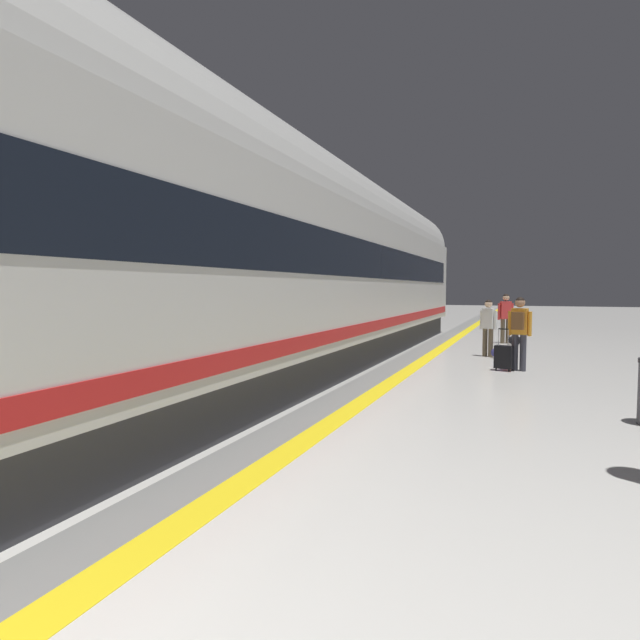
# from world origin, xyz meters

# --- Properties ---
(safety_line_strip) EXTENTS (0.36, 80.00, 0.01)m
(safety_line_strip) POSITION_xyz_m (-0.45, 10.00, 0.00)
(safety_line_strip) COLOR yellow
(safety_line_strip) RESTS_ON ground
(tactile_edge_band) EXTENTS (0.76, 80.00, 0.01)m
(tactile_edge_band) POSITION_xyz_m (-0.85, 10.00, 0.00)
(tactile_edge_band) COLOR slate
(tactile_edge_band) RESTS_ON ground
(high_speed_train) EXTENTS (2.94, 29.29, 4.97)m
(high_speed_train) POSITION_xyz_m (-2.70, 8.78, 2.50)
(high_speed_train) COLOR #38383D
(high_speed_train) RESTS_ON ground
(passenger_near) EXTENTS (0.46, 0.29, 1.56)m
(passenger_near) POSITION_xyz_m (1.03, 14.92, 0.91)
(passenger_near) COLOR brown
(passenger_near) RESTS_ON ground
(duffel_bag_near) EXTENTS (0.44, 0.26, 0.36)m
(duffel_bag_near) POSITION_xyz_m (1.35, 14.68, 0.15)
(duffel_bag_near) COLOR navy
(duffel_bag_near) RESTS_ON ground
(passenger_mid) EXTENTS (0.50, 0.30, 1.69)m
(passenger_mid) POSITION_xyz_m (1.32, 18.77, 0.98)
(passenger_mid) COLOR brown
(passenger_mid) RESTS_ON ground
(duffel_bag_mid) EXTENTS (0.44, 0.26, 0.36)m
(duffel_bag_mid) POSITION_xyz_m (1.64, 18.42, 0.15)
(duffel_bag_mid) COLOR black
(duffel_bag_mid) RESTS_ON ground
(passenger_far) EXTENTS (0.51, 0.38, 1.67)m
(passenger_far) POSITION_xyz_m (1.86, 12.63, 0.99)
(passenger_far) COLOR #383842
(passenger_far) RESTS_ON ground
(suitcase_far) EXTENTS (0.42, 0.30, 0.97)m
(suitcase_far) POSITION_xyz_m (1.55, 12.50, 0.32)
(suitcase_far) COLOR black
(suitcase_far) RESTS_ON ground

